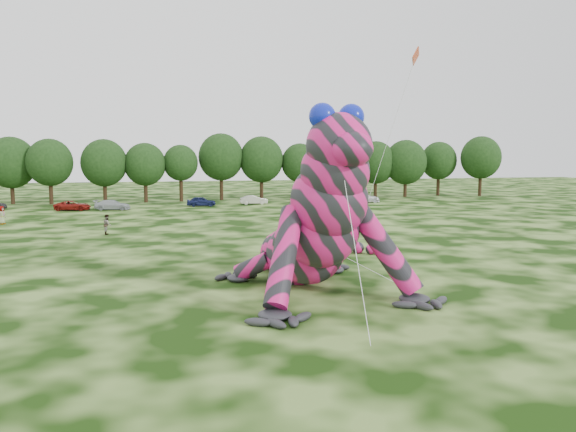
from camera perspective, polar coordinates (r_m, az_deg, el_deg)
The scene contains 26 objects.
ground at distance 31.25m, azimuth -8.18°, elevation -7.41°, with size 240.00×240.00×0.00m, color #16330A.
inflatable_gecko at distance 31.82m, azimuth 1.06°, elevation 1.89°, with size 16.60×19.71×9.85m, color #D91973, non-canonical shape.
flying_kite at distance 42.31m, azimuth 12.40°, elevation 14.27°, with size 4.33×3.15×15.22m.
tree_5 at distance 91.07m, azimuth -26.30°, elevation 4.17°, with size 7.16×6.44×9.80m, color black, non-canonical shape.
tree_6 at distance 88.26m, azimuth -23.02°, elevation 4.18°, with size 6.52×5.86×9.49m, color black, non-canonical shape.
tree_7 at distance 87.42m, azimuth -18.16°, elevation 4.35°, with size 6.68×6.01×9.48m, color black, non-canonical shape.
tree_8 at distance 87.30m, azimuth -14.30°, elevation 4.29°, with size 6.14×5.53×8.94m, color black, non-canonical shape.
tree_9 at distance 87.72m, azimuth -10.83°, elevation 4.30°, with size 5.27×4.74×8.68m, color black, non-canonical shape.
tree_10 at distance 89.41m, azimuth -6.81°, elevation 4.99°, with size 7.09×6.38×10.50m, color black, non-canonical shape.
tree_11 at distance 89.97m, azimuth -2.72°, elevation 4.90°, with size 7.01×6.31×10.07m, color black, non-canonical shape.
tree_12 at distance 90.88m, azimuth 1.21°, elevation 4.57°, with size 5.99×5.39×8.97m, color black, non-canonical shape.
tree_13 at distance 92.31m, azimuth 5.61°, elevation 4.93°, with size 6.83×6.15×10.13m, color black, non-canonical shape.
tree_14 at distance 96.02m, azimuth 8.89°, elevation 4.73°, with size 6.82×6.14×9.40m, color black, non-canonical shape.
tree_15 at distance 97.14m, azimuth 11.86°, elevation 4.75°, with size 7.17×6.45×9.63m, color black, non-canonical shape.
tree_16 at distance 101.70m, azimuth 15.05°, elevation 4.67°, with size 6.26×5.63×9.37m, color black, non-canonical shape.
tree_17 at distance 102.61m, azimuth 18.98°, elevation 4.81°, with size 6.98×6.28×10.30m, color black, non-canonical shape.
car_2 at distance 77.98m, azimuth -21.03°, elevation 0.99°, with size 2.08×4.52×1.26m, color maroon.
car_3 at distance 76.95m, azimuth -17.40°, elevation 1.09°, with size 1.86×4.57×1.32m, color #A8AFB2.
car_4 at distance 79.35m, azimuth -8.81°, elevation 1.48°, with size 1.62×4.03×1.37m, color #151D49.
car_5 at distance 81.46m, azimuth -3.51°, elevation 1.64°, with size 1.38×3.95×1.30m, color beige.
car_6 at distance 82.98m, azimuth 2.00°, elevation 1.72°, with size 2.08×4.51×1.25m, color #2B2A2D.
car_7 at distance 84.90m, azimuth 7.61°, elevation 1.86°, with size 2.09×5.15×1.49m, color white.
spectator_2 at distance 64.38m, azimuth 1.68°, elevation 0.53°, with size 1.06×0.61×1.64m, color gray.
spectator_4 at distance 65.90m, azimuth -27.07°, elevation 0.07°, with size 0.93×0.60×1.90m, color gray.
spectator_1 at distance 53.90m, azimuth -17.88°, elevation -0.83°, with size 0.90×0.70×1.84m, color gray.
spectator_3 at distance 64.42m, azimuth 4.12°, elevation 0.62°, with size 1.09×0.45×1.86m, color gray.
Camera 1 is at (-2.55, -30.25, 7.45)m, focal length 35.00 mm.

